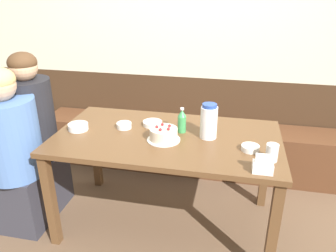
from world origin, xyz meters
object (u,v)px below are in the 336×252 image
(water_pitcher, at_px, (209,121))
(bowl_sauce_shallow, at_px, (124,125))
(person_pale_blue_shirt, at_px, (36,138))
(bench_seat, at_px, (185,146))
(bowl_soup_white, at_px, (153,123))
(birthday_cake, at_px, (164,134))
(bowl_rice_small, at_px, (250,148))
(glass_water_tall, at_px, (272,153))
(napkin_holder, at_px, (263,166))
(person_teal_shirt, at_px, (13,153))
(bowl_side_dish, at_px, (78,127))
(soju_bottle, at_px, (182,121))

(water_pitcher, height_order, bowl_sauce_shallow, water_pitcher)
(bowl_sauce_shallow, bearing_deg, person_pale_blue_shirt, -175.89)
(bench_seat, bearing_deg, bowl_soup_white, -101.60)
(birthday_cake, height_order, water_pitcher, water_pitcher)
(bowl_rice_small, distance_m, glass_water_tall, 0.16)
(bowl_soup_white, height_order, bowl_rice_small, bowl_rice_small)
(napkin_holder, height_order, glass_water_tall, same)
(napkin_holder, height_order, person_teal_shirt, person_teal_shirt)
(napkin_holder, bearing_deg, water_pitcher, 131.47)
(water_pitcher, relative_size, bowl_soup_white, 1.70)
(bench_seat, bearing_deg, birthday_cake, -90.41)
(bench_seat, distance_m, bowl_sauce_shallow, 0.98)
(bench_seat, distance_m, water_pitcher, 1.04)
(water_pitcher, xyz_separation_m, bowl_soup_white, (-0.42, 0.12, -0.10))
(napkin_holder, relative_size, person_teal_shirt, 0.09)
(bench_seat, height_order, napkin_holder, napkin_holder)
(glass_water_tall, relative_size, person_pale_blue_shirt, 0.08)
(bowl_side_dish, relative_size, person_pale_blue_shirt, 0.11)
(water_pitcher, xyz_separation_m, soju_bottle, (-0.19, 0.05, -0.03))
(napkin_holder, relative_size, bowl_rice_small, 0.99)
(person_teal_shirt, bearing_deg, bowl_soup_white, 24.62)
(soju_bottle, bearing_deg, bench_seat, 96.74)
(bench_seat, bearing_deg, soju_bottle, -83.26)
(person_teal_shirt, bearing_deg, water_pitcher, 12.50)
(bench_seat, distance_m, bowl_soup_white, 0.86)
(person_teal_shirt, bearing_deg, napkin_holder, -3.19)
(bench_seat, xyz_separation_m, bowl_sauce_shallow, (-0.33, -0.77, 0.51))
(water_pitcher, bearing_deg, bowl_rice_small, -26.31)
(bowl_soup_white, relative_size, bowl_side_dish, 1.00)
(bowl_rice_small, bearing_deg, bench_seat, 120.59)
(glass_water_tall, distance_m, person_teal_shirt, 1.70)
(bench_seat, bearing_deg, person_teal_shirt, -133.35)
(bowl_soup_white, bearing_deg, soju_bottle, -16.65)
(bowl_rice_small, bearing_deg, water_pitcher, 153.69)
(water_pitcher, xyz_separation_m, bowl_rice_small, (0.27, -0.14, -0.10))
(napkin_holder, bearing_deg, bench_seat, 117.48)
(soju_bottle, relative_size, glass_water_tall, 1.70)
(water_pitcher, xyz_separation_m, napkin_holder, (0.34, -0.38, -0.08))
(birthday_cake, bearing_deg, bowl_soup_white, 120.91)
(birthday_cake, distance_m, bowl_side_dish, 0.63)
(water_pitcher, distance_m, person_pale_blue_shirt, 1.32)
(bowl_rice_small, height_order, person_pale_blue_shirt, person_pale_blue_shirt)
(bowl_sauce_shallow, bearing_deg, bench_seat, 66.93)
(person_pale_blue_shirt, bearing_deg, bowl_sauce_shallow, 4.11)
(napkin_holder, distance_m, bowl_sauce_shallow, 1.02)
(water_pitcher, bearing_deg, bowl_sauce_shallow, 177.24)
(birthday_cake, distance_m, soju_bottle, 0.19)
(bench_seat, height_order, bowl_soup_white, bowl_soup_white)
(soju_bottle, bearing_deg, bowl_side_dish, -170.85)
(bowl_rice_small, bearing_deg, bowl_soup_white, 159.89)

